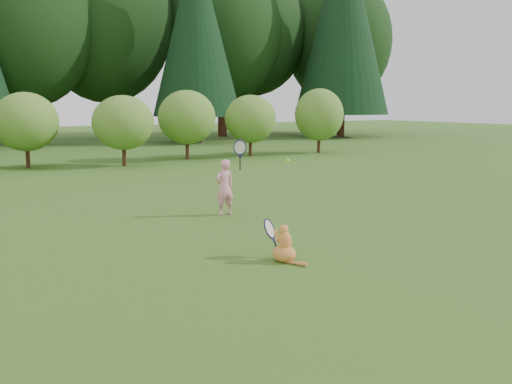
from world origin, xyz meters
TOP-DOWN VIEW (x-y plane):
  - ground at (0.00, 0.00)m, footprint 100.00×100.00m
  - shrub_row at (0.00, 13.00)m, footprint 28.00×3.00m
  - child at (0.46, 2.43)m, footprint 0.61×0.35m
  - cat at (-0.42, -0.98)m, footprint 0.41×0.80m
  - tennis_ball at (1.36, 1.54)m, footprint 0.07×0.07m

SIDE VIEW (x-z plane):
  - ground at x=0.00m, z-range 0.00..0.00m
  - cat at x=-0.42m, z-range -0.08..0.64m
  - child at x=0.46m, z-range -0.25..1.42m
  - tennis_ball at x=1.36m, z-range 1.08..1.15m
  - shrub_row at x=0.00m, z-range 0.00..2.80m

